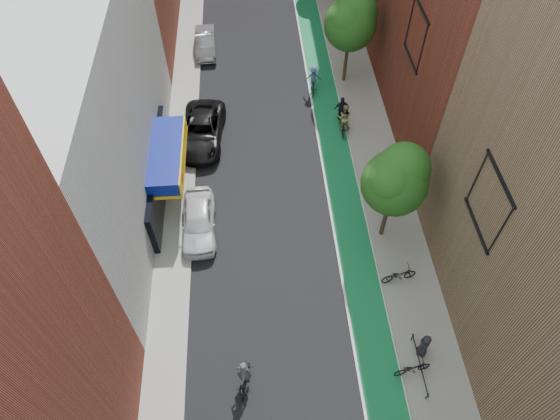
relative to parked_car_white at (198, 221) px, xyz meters
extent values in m
cube|color=#167C37|center=(8.60, 14.89, -0.78)|extent=(2.00, 68.00, 0.01)
cube|color=gray|center=(-1.40, 14.89, -0.71)|extent=(2.00, 68.00, 0.15)
cube|color=gray|center=(11.10, 14.89, -0.71)|extent=(3.00, 68.00, 0.15)
cube|color=silver|center=(-6.40, 2.89, 5.21)|extent=(8.00, 20.00, 12.00)
cylinder|color=#332619|center=(10.20, -1.11, 0.86)|extent=(0.24, 0.24, 3.30)
sphere|color=#134A16|center=(10.20, -1.11, 3.59)|extent=(3.36, 3.36, 3.36)
sphere|color=#134A16|center=(10.60, -0.81, 4.31)|extent=(2.64, 2.64, 2.64)
sphere|color=#134A16|center=(9.90, -1.41, 4.07)|extent=(2.40, 2.40, 2.40)
cylinder|color=#332619|center=(10.20, 12.89, 0.95)|extent=(0.24, 0.24, 3.47)
sphere|color=#134A16|center=(10.20, 12.89, 3.81)|extent=(3.53, 3.53, 3.53)
sphere|color=#134A16|center=(10.60, 13.19, 4.57)|extent=(2.77, 2.77, 2.77)
sphere|color=#134A16|center=(9.90, 12.59, 4.32)|extent=(2.52, 2.52, 2.52)
imported|color=silver|center=(0.00, 0.00, 0.00)|extent=(1.99, 4.67, 1.57)
imported|color=black|center=(0.00, 7.39, 0.01)|extent=(3.19, 5.97, 1.60)
imported|color=gray|center=(0.00, 17.54, -0.08)|extent=(1.65, 4.34, 1.41)
imported|color=black|center=(2.33, -9.04, -0.31)|extent=(1.01, 1.92, 0.96)
imported|color=#46454C|center=(2.33, -8.94, 0.48)|extent=(0.75, 0.57, 1.84)
imported|color=black|center=(9.30, 7.37, -0.27)|extent=(0.70, 1.78, 1.04)
imported|color=#998A59|center=(9.30, 7.47, 0.51)|extent=(1.00, 0.83, 1.89)
imported|color=black|center=(9.30, 8.32, -0.38)|extent=(0.66, 1.60, 0.82)
imported|color=black|center=(9.30, 8.42, 0.45)|extent=(1.07, 0.51, 1.77)
imported|color=black|center=(7.80, 11.81, -0.32)|extent=(0.59, 1.61, 0.94)
imported|color=#435679|center=(7.80, 11.91, 0.44)|extent=(1.19, 0.76, 1.75)
imported|color=black|center=(10.00, -9.07, -0.17)|extent=(1.87, 0.93, 0.94)
imported|color=black|center=(10.46, -4.17, -0.14)|extent=(1.99, 0.99, 1.00)
imported|color=#212129|center=(10.70, -8.16, 0.15)|extent=(0.73, 0.89, 1.58)
camera|label=1|loc=(3.35, -17.13, 22.14)|focal=32.00mm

